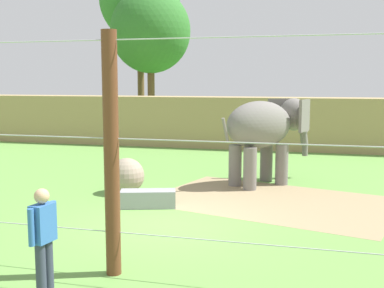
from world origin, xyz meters
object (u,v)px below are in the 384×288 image
(elephant, at_px, (266,128))
(zookeeper, at_px, (43,239))
(feed_trough, at_px, (148,199))
(enrichment_ball, at_px, (127,176))

(elephant, bearing_deg, zookeeper, -104.10)
(zookeeper, relative_size, feed_trough, 1.12)
(zookeeper, bearing_deg, enrichment_ball, 102.31)
(elephant, relative_size, zookeeper, 1.84)
(elephant, xyz_separation_m, zookeeper, (-2.25, -8.96, -0.84))
(elephant, distance_m, feed_trough, 4.69)
(elephant, distance_m, enrichment_ball, 4.52)
(elephant, distance_m, zookeeper, 9.28)
(elephant, xyz_separation_m, feed_trough, (-2.58, -3.60, -1.54))
(elephant, relative_size, enrichment_ball, 3.03)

